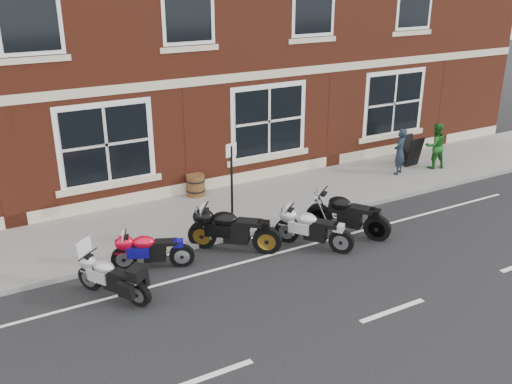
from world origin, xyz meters
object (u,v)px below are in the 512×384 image
moto_naked_black (347,213)px  barrel_planter (196,185)px  moto_touring_silver (112,275)px  pedestrian_right (435,146)px  moto_sport_black (233,228)px  pedestrian_left (400,152)px  a_board_sign (411,151)px  parking_sign (232,182)px  moto_sport_silver (313,227)px  moto_sport_red (151,249)px

moto_naked_black → barrel_planter: size_ratio=3.12×
moto_touring_silver → pedestrian_right: pedestrian_right is taller
moto_sport_black → moto_naked_black: (2.95, -0.57, -0.01)m
moto_naked_black → pedestrian_left: size_ratio=1.31×
moto_sport_black → a_board_sign: bearing=-33.4°
moto_touring_silver → a_board_sign: moto_touring_silver is taller
a_board_sign → barrel_planter: 7.45m
pedestrian_right → a_board_sign: bearing=-31.7°
moto_naked_black → barrel_planter: bearing=88.5°
moto_touring_silver → moto_naked_black: size_ratio=0.83×
barrel_planter → parking_sign: bearing=-93.9°
moto_sport_silver → moto_naked_black: bearing=-26.2°
moto_sport_red → parking_sign: bearing=-53.7°
moto_sport_black → a_board_sign: 8.25m
moto_naked_black → pedestrian_left: (4.03, 2.54, 0.29)m
moto_sport_silver → a_board_sign: (6.12, 3.17, 0.11)m
moto_touring_silver → barrel_planter: bearing=15.8°
moto_touring_silver → moto_sport_red: moto_touring_silver is taller
moto_sport_red → moto_sport_silver: moto_sport_silver is taller
pedestrian_left → parking_sign: parking_sign is taller
moto_touring_silver → pedestrian_right: size_ratio=1.07×
moto_sport_red → moto_sport_silver: bearing=-80.6°
pedestrian_left → a_board_sign: bearing=174.9°
moto_naked_black → pedestrian_left: pedestrian_left is taller
moto_sport_red → moto_naked_black: size_ratio=0.90×
pedestrian_left → barrel_planter: size_ratio=2.38×
moto_touring_silver → moto_sport_black: 3.17m
moto_touring_silver → moto_sport_silver: size_ratio=0.96×
a_board_sign → barrel_planter: size_ratio=1.62×
moto_sport_black → pedestrian_left: size_ratio=1.23×
moto_sport_silver → pedestrian_right: (6.64, 2.62, 0.36)m
moto_sport_red → moto_sport_black: 2.01m
moto_sport_black → barrel_planter: moto_sport_black is taller
moto_touring_silver → moto_sport_black: size_ratio=0.88×
moto_naked_black → pedestrian_right: size_ratio=1.29×
parking_sign → pedestrian_left: bearing=-5.5°
moto_touring_silver → barrel_planter: 5.45m
barrel_planter → moto_touring_silver: bearing=-131.7°
moto_touring_silver → moto_sport_silver: moto_touring_silver is taller
barrel_planter → parking_sign: parking_sign is taller
pedestrian_left → pedestrian_right: (1.43, -0.12, 0.01)m
moto_sport_black → barrel_planter: bearing=31.1°
pedestrian_right → parking_sign: parking_sign is taller
moto_touring_silver → a_board_sign: size_ratio=1.60×
pedestrian_left → pedestrian_right: size_ratio=0.99×
moto_sport_black → a_board_sign: a_board_sign is taller
pedestrian_left → moto_touring_silver: bearing=-15.7°
moto_sport_black → moto_naked_black: moto_sport_black is taller
moto_sport_silver → a_board_sign: size_ratio=1.67×
moto_sport_red → pedestrian_right: size_ratio=1.16×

